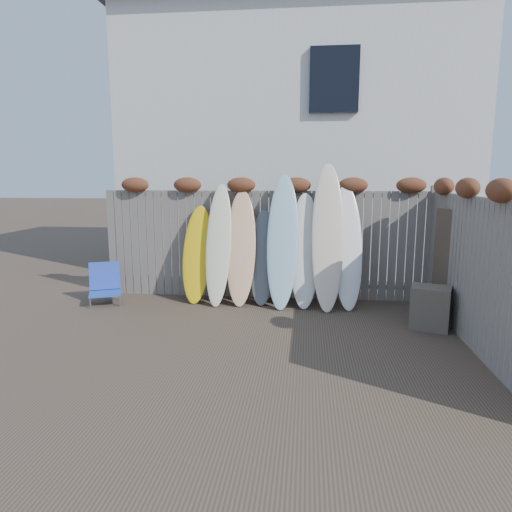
# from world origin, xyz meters

# --- Properties ---
(ground) EXTENTS (80.00, 80.00, 0.00)m
(ground) POSITION_xyz_m (0.00, 0.00, 0.00)
(ground) COLOR #493A2D
(back_fence) EXTENTS (6.05, 0.28, 2.24)m
(back_fence) POSITION_xyz_m (0.06, 2.39, 1.18)
(back_fence) COLOR slate
(back_fence) RESTS_ON ground
(right_fence) EXTENTS (0.28, 4.40, 2.24)m
(right_fence) POSITION_xyz_m (2.99, 0.25, 1.14)
(right_fence) COLOR slate
(right_fence) RESTS_ON ground
(house) EXTENTS (8.50, 5.50, 6.33)m
(house) POSITION_xyz_m (0.50, 6.50, 3.20)
(house) COLOR silver
(house) RESTS_ON ground
(beach_chair) EXTENTS (0.72, 0.74, 0.72)m
(beach_chair) POSITION_xyz_m (-2.80, 1.72, 0.33)
(beach_chair) COLOR #244CB5
(beach_chair) RESTS_ON ground
(wooden_crate) EXTENTS (0.67, 0.61, 0.64)m
(wooden_crate) POSITION_xyz_m (2.66, 0.90, 0.32)
(wooden_crate) COLOR #695F4F
(wooden_crate) RESTS_ON ground
(lattice_panel) EXTENTS (0.47, 1.11, 1.76)m
(lattice_panel) POSITION_xyz_m (3.08, 1.07, 0.88)
(lattice_panel) COLOR #392E22
(lattice_panel) RESTS_ON ground
(surfboard_0) EXTENTS (0.58, 0.66, 1.74)m
(surfboard_0) POSITION_xyz_m (-1.17, 2.03, 0.87)
(surfboard_0) COLOR yellow
(surfboard_0) RESTS_ON ground
(surfboard_1) EXTENTS (0.48, 0.76, 2.13)m
(surfboard_1) POSITION_xyz_m (-0.75, 1.95, 1.06)
(surfboard_1) COLOR beige
(surfboard_1) RESTS_ON ground
(surfboard_2) EXTENTS (0.55, 0.74, 2.03)m
(surfboard_2) POSITION_xyz_m (-0.36, 1.99, 1.01)
(surfboard_2) COLOR #F2A16D
(surfboard_2) RESTS_ON ground
(surfboard_3) EXTENTS (0.49, 0.61, 1.67)m
(surfboard_3) POSITION_xyz_m (0.03, 2.04, 0.84)
(surfboard_3) COLOR #575A5F
(surfboard_3) RESTS_ON ground
(surfboard_4) EXTENTS (0.57, 0.82, 2.30)m
(surfboard_4) POSITION_xyz_m (0.38, 1.90, 1.15)
(surfboard_4) COLOR #9DC5DA
(surfboard_4) RESTS_ON ground
(surfboard_5) EXTENTS (0.53, 0.71, 1.97)m
(surfboard_5) POSITION_xyz_m (0.77, 1.96, 0.99)
(surfboard_5) COLOR white
(surfboard_5) RESTS_ON ground
(surfboard_6) EXTENTS (0.55, 0.87, 2.49)m
(surfboard_6) POSITION_xyz_m (1.16, 1.89, 1.25)
(surfboard_6) COLOR beige
(surfboard_6) RESTS_ON ground
(surfboard_7) EXTENTS (0.59, 0.80, 2.13)m
(surfboard_7) POSITION_xyz_m (1.50, 1.96, 1.06)
(surfboard_7) COLOR white
(surfboard_7) RESTS_ON ground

